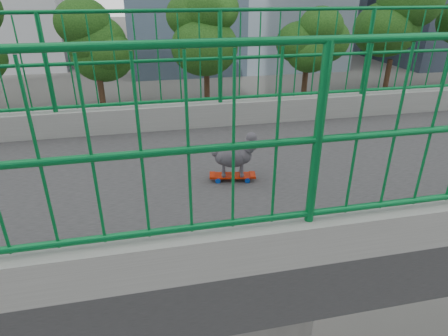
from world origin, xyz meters
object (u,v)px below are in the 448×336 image
Objects in this scene: car_5 at (236,264)px; car_6 at (416,187)px; car_3 at (417,131)px; poodle at (235,155)px; car_2 at (335,163)px; car_4 at (359,116)px; skateboard at (232,176)px.

car_6 is (-3.20, 8.86, 0.07)m from car_5.
car_3 is 16.78m from car_5.
poodle reaches higher than car_5.
car_2 is at bearing 114.22° from car_3.
poodle is at bearing 135.76° from car_3.
car_3 is 0.86× the size of car_6.
car_4 reaches higher than car_5.
car_3 is 8.06m from car_6.
skateboard is 24.03m from car_4.
skateboard is 0.11× the size of car_5.
car_2 is 1.05× the size of car_3.
car_2 is 1.02× the size of car_4.
car_5 is 0.77× the size of car_6.
poodle is 0.09× the size of car_6.
skateboard is at bearing 135.71° from car_3.
car_5 reaches higher than car_3.
skateboard is at bearing -90.00° from poodle.
poodle reaches higher than car_6.
poodle is 23.03m from car_3.
poodle reaches higher than car_3.
car_5 is 9.42m from car_6.
car_6 reaches higher than car_5.
poodle reaches higher than skateboard.
car_5 is (6.40, -6.65, 0.00)m from car_2.
car_3 is (-15.80, 15.41, -6.38)m from skateboard.
car_4 is 1.16× the size of car_5.
car_4 is at bearing 163.62° from car_6.
poodle is 0.10× the size of car_3.
car_4 is 17.33m from car_5.
car_4 is (-3.20, -2.08, 0.14)m from car_3.
car_5 is (-6.20, 1.65, -6.37)m from skateboard.
car_4 is at bearing 137.62° from car_5.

